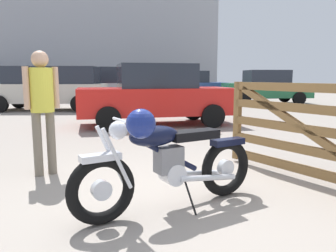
{
  "coord_description": "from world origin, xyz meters",
  "views": [
    {
      "loc": [
        -0.66,
        -3.43,
        1.32
      ],
      "look_at": [
        -0.03,
        0.46,
        0.73
      ],
      "focal_mm": 35.26,
      "sensor_mm": 36.0,
      "label": 1
    }
  ],
  "objects_px": {
    "silver_sedan_mid": "(189,86)",
    "bystander": "(42,100)",
    "pale_sedan_back": "(156,95)",
    "white_estate_far": "(266,87)",
    "dark_sedan_left": "(121,86)",
    "red_hatchback_near": "(49,87)",
    "blue_hatchback_right": "(13,85)",
    "timber_gate": "(328,130)",
    "vintage_motorcycle": "(167,162)"
  },
  "relations": [
    {
      "from": "pale_sedan_back",
      "to": "white_estate_far",
      "type": "distance_m",
      "value": 9.25
    },
    {
      "from": "timber_gate",
      "to": "dark_sedan_left",
      "type": "xyz_separation_m",
      "value": [
        -2.19,
        12.25,
        0.21
      ]
    },
    {
      "from": "vintage_motorcycle",
      "to": "red_hatchback_near",
      "type": "bearing_deg",
      "value": -95.67
    },
    {
      "from": "dark_sedan_left",
      "to": "timber_gate",
      "type": "bearing_deg",
      "value": 91.06
    },
    {
      "from": "silver_sedan_mid",
      "to": "bystander",
      "type": "bearing_deg",
      "value": -108.94
    },
    {
      "from": "dark_sedan_left",
      "to": "silver_sedan_mid",
      "type": "bearing_deg",
      "value": -154.66
    },
    {
      "from": "red_hatchback_near",
      "to": "blue_hatchback_right",
      "type": "distance_m",
      "value": 8.79
    },
    {
      "from": "white_estate_far",
      "to": "red_hatchback_near",
      "type": "bearing_deg",
      "value": -164.33
    },
    {
      "from": "pale_sedan_back",
      "to": "silver_sedan_mid",
      "type": "height_order",
      "value": "same"
    },
    {
      "from": "bystander",
      "to": "silver_sedan_mid",
      "type": "xyz_separation_m",
      "value": [
        5.12,
        13.82,
        -0.18
      ]
    },
    {
      "from": "white_estate_far",
      "to": "dark_sedan_left",
      "type": "distance_m",
      "value": 7.26
    },
    {
      "from": "vintage_motorcycle",
      "to": "blue_hatchback_right",
      "type": "bearing_deg",
      "value": -91.9
    },
    {
      "from": "white_estate_far",
      "to": "silver_sedan_mid",
      "type": "xyz_separation_m",
      "value": [
        -3.38,
        2.69,
        0.0
      ]
    },
    {
      "from": "bystander",
      "to": "blue_hatchback_right",
      "type": "xyz_separation_m",
      "value": [
        -5.28,
        17.35,
        -0.18
      ]
    },
    {
      "from": "dark_sedan_left",
      "to": "blue_hatchback_right",
      "type": "relative_size",
      "value": 0.95
    },
    {
      "from": "vintage_motorcycle",
      "to": "white_estate_far",
      "type": "bearing_deg",
      "value": -140.81
    },
    {
      "from": "white_estate_far",
      "to": "silver_sedan_mid",
      "type": "height_order",
      "value": "same"
    },
    {
      "from": "red_hatchback_near",
      "to": "vintage_motorcycle",
      "type": "bearing_deg",
      "value": 113.77
    },
    {
      "from": "red_hatchback_near",
      "to": "silver_sedan_mid",
      "type": "bearing_deg",
      "value": -138.63
    },
    {
      "from": "timber_gate",
      "to": "blue_hatchback_right",
      "type": "xyz_separation_m",
      "value": [
        -8.71,
        18.44,
        0.13
      ]
    },
    {
      "from": "dark_sedan_left",
      "to": "pale_sedan_back",
      "type": "bearing_deg",
      "value": 88.07
    },
    {
      "from": "bystander",
      "to": "pale_sedan_back",
      "type": "distance_m",
      "value": 4.94
    },
    {
      "from": "bystander",
      "to": "pale_sedan_back",
      "type": "height_order",
      "value": "pale_sedan_back"
    },
    {
      "from": "white_estate_far",
      "to": "blue_hatchback_right",
      "type": "distance_m",
      "value": 15.12
    },
    {
      "from": "pale_sedan_back",
      "to": "blue_hatchback_right",
      "type": "distance_m",
      "value": 14.83
    },
    {
      "from": "white_estate_far",
      "to": "dark_sedan_left",
      "type": "height_order",
      "value": "dark_sedan_left"
    },
    {
      "from": "silver_sedan_mid",
      "to": "red_hatchback_near",
      "type": "bearing_deg",
      "value": -145.14
    },
    {
      "from": "silver_sedan_mid",
      "to": "blue_hatchback_right",
      "type": "relative_size",
      "value": 0.98
    },
    {
      "from": "blue_hatchback_right",
      "to": "bystander",
      "type": "bearing_deg",
      "value": 112.33
    },
    {
      "from": "red_hatchback_near",
      "to": "blue_hatchback_right",
      "type": "xyz_separation_m",
      "value": [
        -3.65,
        8.0,
        -0.1
      ]
    },
    {
      "from": "timber_gate",
      "to": "red_hatchback_near",
      "type": "distance_m",
      "value": 11.61
    },
    {
      "from": "white_estate_far",
      "to": "timber_gate",
      "type": "bearing_deg",
      "value": -106.81
    },
    {
      "from": "red_hatchback_near",
      "to": "white_estate_far",
      "type": "bearing_deg",
      "value": -162.16
    },
    {
      "from": "pale_sedan_back",
      "to": "white_estate_far",
      "type": "height_order",
      "value": "same"
    },
    {
      "from": "pale_sedan_back",
      "to": "blue_hatchback_right",
      "type": "relative_size",
      "value": 0.99
    },
    {
      "from": "vintage_motorcycle",
      "to": "bystander",
      "type": "xyz_separation_m",
      "value": [
        -1.44,
        1.47,
        0.53
      ]
    },
    {
      "from": "timber_gate",
      "to": "blue_hatchback_right",
      "type": "distance_m",
      "value": 20.4
    },
    {
      "from": "timber_gate",
      "to": "pale_sedan_back",
      "type": "distance_m",
      "value": 5.73
    },
    {
      "from": "white_estate_far",
      "to": "red_hatchback_near",
      "type": "xyz_separation_m",
      "value": [
        -10.13,
        -1.78,
        0.1
      ]
    },
    {
      "from": "white_estate_far",
      "to": "dark_sedan_left",
      "type": "relative_size",
      "value": 1.06
    },
    {
      "from": "silver_sedan_mid",
      "to": "blue_hatchback_right",
      "type": "distance_m",
      "value": 10.98
    },
    {
      "from": "bystander",
      "to": "dark_sedan_left",
      "type": "bearing_deg",
      "value": -34.52
    },
    {
      "from": "dark_sedan_left",
      "to": "silver_sedan_mid",
      "type": "height_order",
      "value": "dark_sedan_left"
    },
    {
      "from": "timber_gate",
      "to": "bystander",
      "type": "distance_m",
      "value": 3.61
    },
    {
      "from": "timber_gate",
      "to": "red_hatchback_near",
      "type": "xyz_separation_m",
      "value": [
        -5.06,
        10.44,
        0.24
      ]
    },
    {
      "from": "timber_gate",
      "to": "silver_sedan_mid",
      "type": "height_order",
      "value": "silver_sedan_mid"
    },
    {
      "from": "pale_sedan_back",
      "to": "red_hatchback_near",
      "type": "relative_size",
      "value": 0.88
    },
    {
      "from": "blue_hatchback_right",
      "to": "pale_sedan_back",
      "type": "bearing_deg",
      "value": 125.15
    },
    {
      "from": "pale_sedan_back",
      "to": "bystander",
      "type": "bearing_deg",
      "value": -118.76
    },
    {
      "from": "timber_gate",
      "to": "dark_sedan_left",
      "type": "distance_m",
      "value": 12.45
    }
  ]
}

